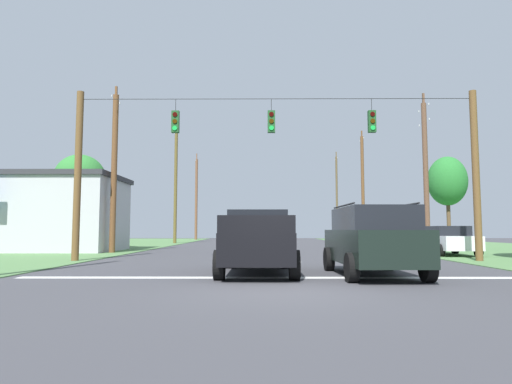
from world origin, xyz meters
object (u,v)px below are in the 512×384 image
(distant_car_crossing_white, at_px, (448,240))
(roadside_store, at_px, (12,213))
(utility_pole_mid_right, at_px, (426,173))
(tree_roadside_left, at_px, (447,181))
(utility_pole_distant_right, at_px, (176,186))
(tree_roadside_right, at_px, (80,180))
(pickup_truck, at_px, (258,242))
(overhead_signal_span, at_px, (276,166))
(utility_pole_near_left, at_px, (337,196))
(utility_pole_distant_left, at_px, (196,198))
(suv_black, at_px, (372,239))
(utility_pole_far_left, at_px, (114,171))
(utility_pole_far_right, at_px, (363,188))

(distant_car_crossing_white, bearing_deg, roadside_store, 170.55)
(utility_pole_mid_right, xyz_separation_m, tree_roadside_left, (3.15, 4.42, -0.06))
(utility_pole_distant_right, xyz_separation_m, tree_roadside_right, (-3.81, -13.68, -0.92))
(pickup_truck, distance_m, distant_car_crossing_white, 13.58)
(tree_roadside_right, bearing_deg, utility_pole_mid_right, -7.48)
(overhead_signal_span, relative_size, utility_pole_near_left, 1.51)
(utility_pole_distant_left, bearing_deg, pickup_truck, -79.45)
(utility_pole_distant_right, bearing_deg, utility_pole_mid_right, -42.38)
(suv_black, distance_m, utility_pole_distant_right, 32.43)
(utility_pole_far_left, bearing_deg, utility_pole_mid_right, 3.23)
(pickup_truck, height_order, utility_pole_distant_right, utility_pole_distant_right)
(overhead_signal_span, height_order, utility_pole_mid_right, utility_pole_mid_right)
(overhead_signal_span, height_order, utility_pole_distant_right, utility_pole_distant_right)
(roadside_store, bearing_deg, utility_pole_distant_left, 76.91)
(utility_pole_distant_left, bearing_deg, roadside_store, -103.09)
(utility_pole_far_right, height_order, utility_pole_near_left, utility_pole_near_left)
(pickup_truck, xyz_separation_m, suv_black, (3.34, -0.83, 0.09))
(utility_pole_near_left, bearing_deg, utility_pole_far_left, -119.84)
(utility_pole_near_left, relative_size, utility_pole_distant_left, 1.02)
(tree_roadside_left, height_order, roadside_store, tree_roadside_left)
(utility_pole_near_left, distance_m, roadside_store, 39.71)
(overhead_signal_span, bearing_deg, roadside_store, 152.00)
(suv_black, xyz_separation_m, utility_pole_distant_right, (-11.46, 30.00, 4.52))
(utility_pole_far_left, bearing_deg, utility_pole_distant_right, 89.22)
(utility_pole_distant_right, relative_size, tree_roadside_left, 1.79)
(overhead_signal_span, distance_m, utility_pole_far_left, 11.25)
(distant_car_crossing_white, bearing_deg, overhead_signal_span, -154.46)
(utility_pole_mid_right, relative_size, utility_pole_far_left, 0.99)
(utility_pole_distant_right, xyz_separation_m, tree_roadside_left, (21.30, -12.15, -0.90))
(utility_pole_near_left, bearing_deg, tree_roadside_right, -127.90)
(tree_roadside_left, distance_m, roadside_store, 28.76)
(pickup_truck, xyz_separation_m, utility_pole_near_left, (10.17, 43.86, 4.67))
(overhead_signal_span, bearing_deg, pickup_truck, -98.59)
(overhead_signal_span, xyz_separation_m, tree_roadside_right, (-12.68, 10.47, 0.62))
(utility_pole_far_left, height_order, tree_roadside_right, utility_pole_far_left)
(roadside_store, bearing_deg, pickup_truck, -41.56)
(utility_pole_near_left, bearing_deg, suv_black, -98.68)
(overhead_signal_span, relative_size, suv_black, 3.59)
(pickup_truck, height_order, roadside_store, roadside_store)
(distant_car_crossing_white, relative_size, utility_pole_distant_left, 0.39)
(utility_pole_near_left, relative_size, utility_pole_distant_right, 1.00)
(suv_black, bearing_deg, tree_roadside_right, 133.08)
(pickup_truck, height_order, utility_pole_near_left, utility_pole_near_left)
(utility_pole_far_left, height_order, utility_pole_distant_right, utility_pole_distant_right)
(roadside_store, bearing_deg, distant_car_crossing_white, -9.45)
(distant_car_crossing_white, distance_m, utility_pole_distant_left, 39.32)
(distant_car_crossing_white, relative_size, utility_pole_distant_right, 0.38)
(distant_car_crossing_white, distance_m, utility_pole_near_left, 34.84)
(utility_pole_mid_right, height_order, utility_pole_distant_left, utility_pole_distant_left)
(pickup_truck, bearing_deg, utility_pole_mid_right, 51.48)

